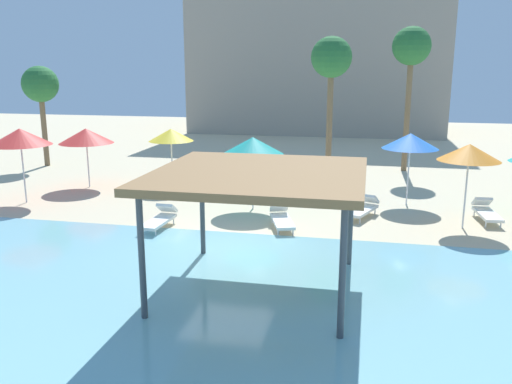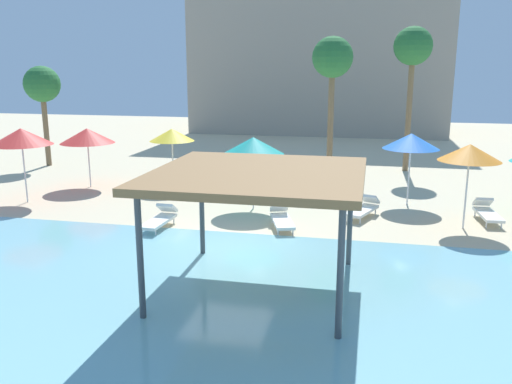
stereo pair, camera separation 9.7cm
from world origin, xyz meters
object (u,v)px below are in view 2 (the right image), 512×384
Objects in this scene: shade_pavilion at (258,178)px; palm_tree_2 at (42,86)px; beach_umbrella_blue_0 at (411,141)px; lounge_chair_3 at (282,218)px; beach_umbrella_red_6 at (21,137)px; beach_umbrella_teal_1 at (253,146)px; beach_umbrella_yellow_5 at (172,135)px; lounge_chair_2 at (335,190)px; lounge_chair_5 at (487,212)px; lounge_chair_1 at (160,218)px; lounge_chair_4 at (364,208)px; beach_umbrella_red_4 at (87,136)px; palm_tree_1 at (332,61)px; palm_tree_0 at (413,50)px; beach_umbrella_orange_2 at (470,153)px.

shade_pavilion is 20.24m from palm_tree_2.
lounge_chair_3 is (-4.30, -4.10, -2.16)m from beach_umbrella_blue_0.
beach_umbrella_red_6 reaches higher than shade_pavilion.
palm_tree_2 reaches higher than beach_umbrella_teal_1.
palm_tree_2 reaches higher than shade_pavilion.
lounge_chair_3 is at bearing -41.38° from beach_umbrella_yellow_5.
lounge_chair_2 is (7.24, -0.49, -2.01)m from beach_umbrella_yellow_5.
lounge_chair_1 is at bearing -78.13° from lounge_chair_5.
lounge_chair_4 and lounge_chair_5 have the same top height.
palm_tree_1 is at bearing 22.33° from beach_umbrella_red_4.
lounge_chair_2 is at bearing 15.76° from beach_umbrella_red_6.
shade_pavilion reaches higher than lounge_chair_4.
palm_tree_0 is at bearing 26.29° from beach_umbrella_red_4.
beach_umbrella_blue_0 is 0.39× the size of palm_tree_0.
beach_umbrella_red_4 is 0.49× the size of palm_tree_2.
palm_tree_2 is (-4.95, 4.38, 1.97)m from beach_umbrella_red_4.
beach_umbrella_red_4 is 1.32× the size of lounge_chair_4.
beach_umbrella_orange_2 is 15.71m from beach_umbrella_red_4.
lounge_chair_2 is (-4.50, 3.38, -2.22)m from beach_umbrella_orange_2.
beach_umbrella_teal_1 is 3.35m from lounge_chair_3.
beach_umbrella_red_4 reaches higher than lounge_chair_2.
shade_pavilion is 1.85× the size of beach_umbrella_yellow_5.
lounge_chair_2 is at bearing -134.89° from lounge_chair_4.
lounge_chair_3 is (5.79, -5.10, -2.01)m from beach_umbrella_yellow_5.
palm_tree_2 is (-10.44, 9.61, 3.94)m from lounge_chair_1.
palm_tree_2 is (-15.85, 4.10, 3.94)m from lounge_chair_2.
beach_umbrella_blue_0 is at bearing 123.72° from lounge_chair_1.
palm_tree_2 is (-20.35, 7.48, 1.72)m from beach_umbrella_orange_2.
lounge_chair_4 is at bearing 71.45° from shade_pavilion.
shade_pavilion is 1.71× the size of beach_umbrella_orange_2.
beach_umbrella_red_4 is (-9.75, 9.47, -0.47)m from shade_pavilion.
beach_umbrella_red_6 is 0.55× the size of palm_tree_2.
beach_umbrella_blue_0 reaches higher than beach_umbrella_red_4.
palm_tree_0 reaches higher than lounge_chair_5.
beach_umbrella_red_6 is at bearing -105.62° from lounge_chair_1.
beach_umbrella_orange_2 is at bearing -18.26° from beach_umbrella_yellow_5.
lounge_chair_3 is 17.28m from palm_tree_2.
palm_tree_1 is (10.32, 4.24, 3.23)m from beach_umbrella_red_4.
palm_tree_2 is at bearing 136.71° from shade_pavilion.
lounge_chair_1 is at bearing -46.04° from lounge_chair_4.
beach_umbrella_blue_0 is 1.06× the size of beach_umbrella_red_4.
lounge_chair_2 is (5.41, 5.51, 0.00)m from lounge_chair_1.
lounge_chair_4 is (-1.63, -2.17, -2.16)m from beach_umbrella_blue_0.
palm_tree_0 is 1.09× the size of palm_tree_1.
beach_umbrella_red_6 is (-1.04, -3.09, 0.32)m from beach_umbrella_red_4.
beach_umbrella_red_6 is 1.48× the size of lounge_chair_3.
lounge_chair_2 is at bearing -14.50° from palm_tree_2.
palm_tree_1 is (11.35, 7.33, 2.91)m from beach_umbrella_red_6.
beach_umbrella_orange_2 is at bearing 98.85° from lounge_chair_4.
beach_umbrella_blue_0 reaches higher than lounge_chair_3.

